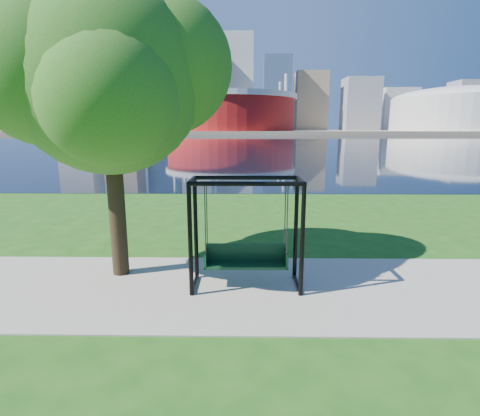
{
  "coord_description": "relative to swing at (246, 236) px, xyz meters",
  "views": [
    {
      "loc": [
        0.02,
        -8.38,
        3.56
      ],
      "look_at": [
        -0.11,
        0.0,
        1.77
      ],
      "focal_mm": 28.0,
      "sensor_mm": 36.0,
      "label": 1
    }
  ],
  "objects": [
    {
      "name": "ground",
      "position": [
        -0.03,
        0.35,
        -1.21
      ],
      "size": [
        900.0,
        900.0,
        0.0
      ],
      "primitive_type": "plane",
      "color": "#1E5114",
      "rests_on": "ground"
    },
    {
      "name": "stadium",
      "position": [
        -10.03,
        235.35,
        13.02
      ],
      "size": [
        83.0,
        83.0,
        32.0
      ],
      "color": "maroon",
      "rests_on": "far_bank"
    },
    {
      "name": "arena",
      "position": [
        134.97,
        235.35,
        14.66
      ],
      "size": [
        84.0,
        84.0,
        26.56
      ],
      "color": "beige",
      "rests_on": "far_bank"
    },
    {
      "name": "path",
      "position": [
        -0.03,
        -0.15,
        -1.2
      ],
      "size": [
        120.0,
        4.0,
        0.03
      ],
      "primitive_type": "cube",
      "color": "#9E937F",
      "rests_on": "ground"
    },
    {
      "name": "far_bank",
      "position": [
        -0.03,
        306.35,
        -0.21
      ],
      "size": [
        900.0,
        228.0,
        2.0
      ],
      "primitive_type": "cube",
      "color": "#937F60",
      "rests_on": "ground"
    },
    {
      "name": "swing",
      "position": [
        0.0,
        0.0,
        0.0
      ],
      "size": [
        2.46,
        1.09,
        2.51
      ],
      "rotation": [
        0.0,
        0.0,
        0.01
      ],
      "color": "black",
      "rests_on": "ground"
    },
    {
      "name": "park_tree",
      "position": [
        -3.15,
        0.75,
        3.56
      ],
      "size": [
        5.54,
        5.0,
        6.87
      ],
      "color": "black",
      "rests_on": "ground"
    },
    {
      "name": "river",
      "position": [
        -0.03,
        102.35,
        -1.2
      ],
      "size": [
        900.0,
        180.0,
        0.02
      ],
      "primitive_type": "cube",
      "color": "black",
      "rests_on": "ground"
    },
    {
      "name": "skyline",
      "position": [
        -4.29,
        319.74,
        34.68
      ],
      "size": [
        392.0,
        66.0,
        96.5
      ],
      "color": "gray",
      "rests_on": "far_bank"
    }
  ]
}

